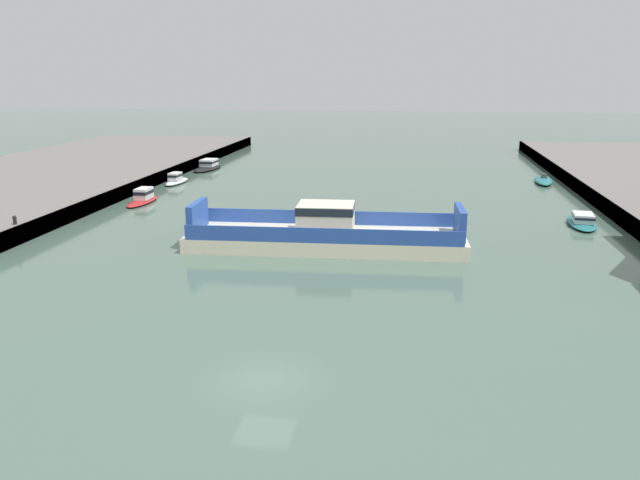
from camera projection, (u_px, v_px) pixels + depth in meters
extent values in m
plane|color=#4C6656|center=(264.00, 380.00, 27.56)|extent=(400.00, 400.00, 0.00)
cube|color=#423D38|center=(24.00, 233.00, 49.92)|extent=(0.30, 140.00, 1.43)
cube|color=beige|center=(326.00, 240.00, 48.42)|extent=(21.09, 6.97, 1.10)
cube|color=#284CA3|center=(329.00, 217.00, 51.00)|extent=(19.99, 1.00, 1.10)
cube|color=#284CA3|center=(322.00, 236.00, 45.28)|extent=(19.99, 1.00, 1.10)
cube|color=beige|center=(326.00, 219.00, 47.99)|extent=(4.31, 3.51, 2.27)
cube|color=black|center=(326.00, 208.00, 47.79)|extent=(4.35, 3.56, 0.60)
cube|color=#284CA3|center=(460.00, 222.00, 47.01)|extent=(0.69, 4.26, 2.20)
cube|color=#284CA3|center=(197.00, 216.00, 49.00)|extent=(0.69, 4.26, 2.20)
ellipsoid|color=white|center=(177.00, 182.00, 76.21)|extent=(1.84, 5.43, 0.49)
cube|color=silver|center=(175.00, 176.00, 75.66)|extent=(1.19, 1.93, 0.91)
cube|color=black|center=(175.00, 175.00, 75.63)|extent=(1.22, 1.99, 0.27)
ellipsoid|color=red|center=(142.00, 201.00, 64.89)|extent=(1.87, 6.10, 0.35)
cube|color=silver|center=(144.00, 193.00, 65.14)|extent=(1.29, 2.14, 1.13)
cube|color=black|center=(144.00, 192.00, 65.10)|extent=(1.33, 2.20, 0.34)
ellipsoid|color=#237075|center=(582.00, 222.00, 55.72)|extent=(3.02, 7.02, 0.38)
cube|color=silver|center=(583.00, 218.00, 55.10)|extent=(1.86, 2.54, 0.72)
cube|color=black|center=(583.00, 217.00, 55.08)|extent=(1.91, 2.61, 0.22)
ellipsoid|color=black|center=(208.00, 168.00, 87.38)|extent=(2.97, 7.73, 0.42)
cube|color=silver|center=(209.00, 163.00, 87.76)|extent=(1.96, 2.75, 0.92)
cube|color=black|center=(209.00, 162.00, 87.73)|extent=(2.01, 2.83, 0.28)
ellipsoid|color=#237075|center=(544.00, 180.00, 76.95)|extent=(2.84, 7.29, 0.57)
cube|color=#4C4C51|center=(544.00, 176.00, 76.81)|extent=(0.75, 0.48, 0.50)
cylinder|color=black|center=(15.00, 221.00, 49.57)|extent=(0.28, 0.28, 0.55)
sphere|color=black|center=(14.00, 217.00, 49.50)|extent=(0.32, 0.32, 0.32)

